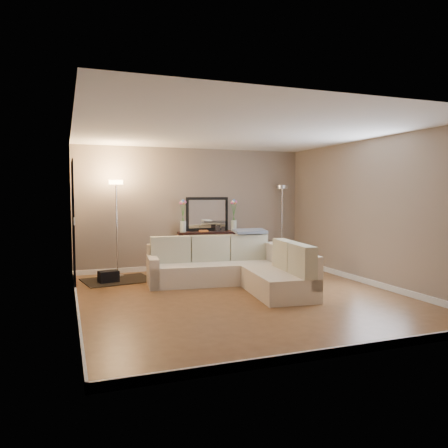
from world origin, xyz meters
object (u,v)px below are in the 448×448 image
object	(u,v)px
sectional_sofa	(237,268)
console_table	(205,248)
floor_lamp_lit	(116,209)
floor_lamp_unlit	(282,209)

from	to	relation	value
sectional_sofa	console_table	bearing A→B (deg)	90.16
console_table	floor_lamp_lit	xyz separation A→B (m)	(-1.88, -0.24, 0.88)
sectional_sofa	console_table	size ratio (longest dim) A/B	1.90
floor_lamp_lit	console_table	bearing A→B (deg)	7.27
sectional_sofa	floor_lamp_unlit	size ratio (longest dim) A/B	1.41
floor_lamp_lit	floor_lamp_unlit	world-z (taller)	floor_lamp_lit
floor_lamp_unlit	console_table	bearing A→B (deg)	178.50
sectional_sofa	floor_lamp_lit	size ratio (longest dim) A/B	1.36
console_table	sectional_sofa	bearing A→B (deg)	-89.84
sectional_sofa	floor_lamp_unlit	bearing A→B (deg)	44.37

